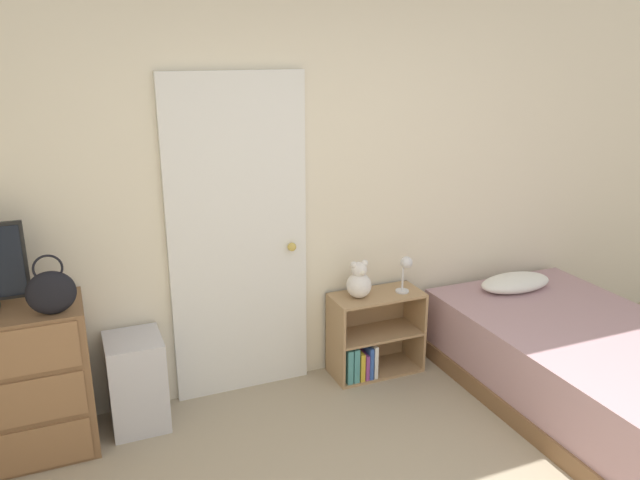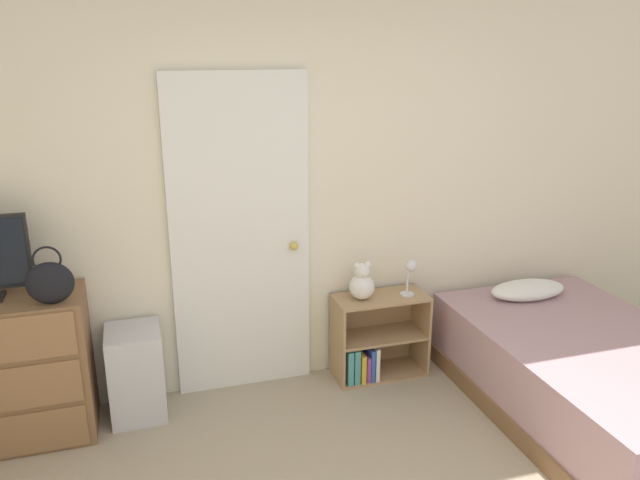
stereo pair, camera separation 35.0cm
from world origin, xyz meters
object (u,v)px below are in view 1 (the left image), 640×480
at_px(bookshelf, 368,341).
at_px(storage_bin, 137,382).
at_px(bed, 583,363).
at_px(teddy_bear, 359,282).
at_px(desk_lamp, 406,267).
at_px(handbag, 51,292).

bearing_deg(bookshelf, storage_bin, -178.89).
height_order(storage_bin, bookshelf, bookshelf).
relative_size(storage_bin, bed, 0.29).
xyz_separation_m(storage_bin, bed, (2.65, -0.79, -0.03)).
distance_m(storage_bin, bed, 2.76).
distance_m(teddy_bear, desk_lamp, 0.34).
distance_m(storage_bin, teddy_bear, 1.51).
height_order(storage_bin, desk_lamp, desk_lamp).
xyz_separation_m(handbag, bed, (3.03, -0.61, -0.73)).
xyz_separation_m(handbag, storage_bin, (0.38, 0.18, -0.70)).
relative_size(handbag, bookshelf, 0.51).
xyz_separation_m(bookshelf, desk_lamp, (0.24, -0.04, 0.52)).
height_order(handbag, desk_lamp, handbag).
height_order(teddy_bear, bed, teddy_bear).
height_order(handbag, bookshelf, handbag).
bearing_deg(bed, bookshelf, 143.29).
bearing_deg(desk_lamp, handbag, -175.59).
height_order(teddy_bear, desk_lamp, teddy_bear).
distance_m(desk_lamp, bed, 1.27).
bearing_deg(bed, teddy_bear, 145.43).
xyz_separation_m(handbag, teddy_bear, (1.84, 0.21, -0.30)).
xyz_separation_m(bookshelf, bed, (1.10, -0.82, 0.01)).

